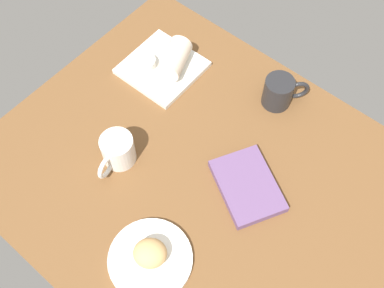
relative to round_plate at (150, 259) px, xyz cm
name	(u,v)px	position (x,y,z in cm)	size (l,w,h in cm)	color
dining_table	(200,177)	(-5.47, 25.66, -2.70)	(110.00, 90.00, 4.00)	brown
round_plate	(150,259)	(0.00, 0.00, 0.00)	(20.46, 20.46, 1.40)	white
scone_pastry	(150,253)	(-0.14, 0.46, 3.44)	(8.06, 7.36, 5.48)	tan
square_plate	(162,68)	(-36.94, 45.69, 0.10)	(21.30, 21.30, 1.60)	white
sauce_cup	(146,62)	(-40.75, 42.78, 2.27)	(5.98, 5.98, 2.56)	silver
breakfast_wrap	(174,59)	(-33.89, 48.02, 4.43)	(7.06, 7.06, 12.26)	beige
book_stack	(247,186)	(6.40, 30.34, 0.51)	(24.06, 21.89, 2.41)	#6B4C7A
coffee_mug	(279,92)	(-3.39, 58.22, 4.04)	(10.85, 11.22, 9.26)	#262628
second_mug	(117,151)	(-25.23, 15.13, 3.85)	(8.80, 13.46, 8.90)	white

